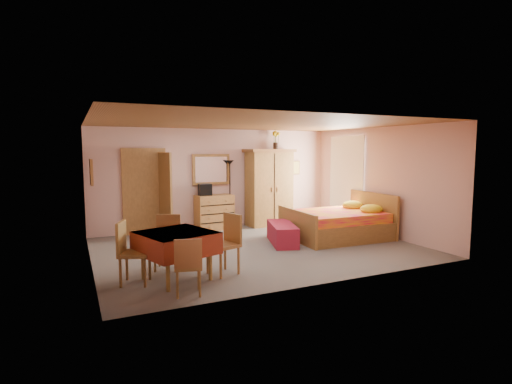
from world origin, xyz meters
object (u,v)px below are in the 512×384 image
bench (282,234)px  chair_south (188,265)px  stereo (205,190)px  chair_east (223,245)px  wall_mirror (211,169)px  sunflower_vase (276,140)px  chair_west (135,253)px  wardrobe (269,187)px  bed (336,216)px  floor_lamp (230,194)px  dining_table (176,256)px  chair_north (167,243)px  chest_of_drawers (214,212)px

bench → chair_south: chair_south is taller
stereo → bench: size_ratio=0.24×
chair_east → wall_mirror: bearing=-32.6°
sunflower_vase → chair_south: sunflower_vase is taller
chair_west → wall_mirror: bearing=168.1°
wardrobe → bed: size_ratio=0.94×
floor_lamp → dining_table: bearing=-122.5°
bed → chair_south: 4.66m
bench → chair_west: size_ratio=1.35×
chair_north → stereo: bearing=-95.0°
chest_of_drawers → bench: bearing=-72.2°
bed → dining_table: 4.38m
chair_west → chair_east: chair_east is taller
chest_of_drawers → chair_east: bearing=-110.9°
floor_lamp → chair_south: floor_lamp is taller
wardrobe → bed: bearing=-74.6°
wall_mirror → dining_table: bearing=-116.2°
floor_lamp → dining_table: (-2.34, -3.67, -0.51)m
chest_of_drawers → dining_table: bearing=-121.5°
bed → dining_table: (-4.14, -1.44, -0.13)m
wall_mirror → wardrobe: (1.56, -0.27, -0.51)m
wardrobe → chair_east: 4.48m
floor_lamp → wardrobe: 1.11m
chest_of_drawers → floor_lamp: (0.47, 0.08, 0.44)m
wardrobe → sunflower_vase: sunflower_vase is taller
stereo → floor_lamp: floor_lamp is taller
wall_mirror → floor_lamp: (0.47, -0.13, -0.66)m
bench → chair_north: 2.87m
stereo → bed: 3.35m
wall_mirror → chair_north: size_ratio=1.08×
chest_of_drawers → wardrobe: wardrobe is taller
stereo → chair_north: (-1.65, -2.97, -0.58)m
dining_table → chair_north: 0.63m
floor_lamp → dining_table: size_ratio=1.70×
floor_lamp → chair_west: size_ratio=1.84×
chest_of_drawers → stereo: size_ratio=3.00×
sunflower_vase → chair_north: size_ratio=0.54×
wall_mirror → chair_west: 4.61m
bench → chair_south: 3.50m
wardrobe → floor_lamp: bearing=169.7°
stereo → chair_north: 3.45m
stereo → chair_west: 4.22m
bed → chair_west: bed is taller
sunflower_vase → chair_south: size_ratio=0.60×
wall_mirror → chair_north: 3.85m
chair_north → wall_mirror: bearing=-96.8°
chair_east → chair_north: bearing=33.3°
wall_mirror → sunflower_vase: size_ratio=2.01×
stereo → sunflower_vase: (2.05, 0.03, 1.28)m
chair_south → chair_east: 1.03m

